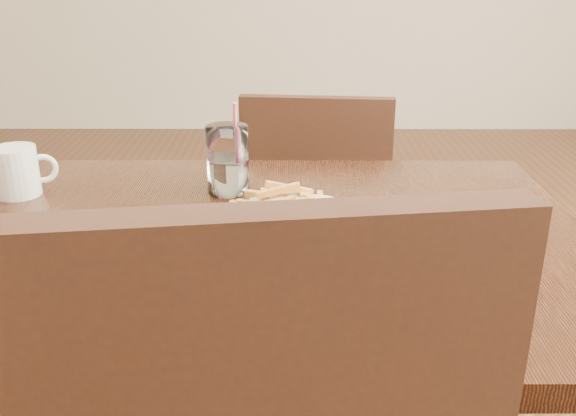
{
  "coord_description": "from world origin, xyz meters",
  "views": [
    {
      "loc": [
        0.1,
        -0.98,
        1.19
      ],
      "look_at": [
        0.09,
        -0.06,
        0.82
      ],
      "focal_mm": 40.0,
      "sensor_mm": 36.0,
      "label": 1
    }
  ],
  "objects_px": {
    "water_glass": "(228,164)",
    "table": "(234,275)",
    "fries_plate": "(288,243)",
    "chair_far": "(316,217)",
    "loaded_fries": "(288,215)",
    "coffee_mug": "(17,171)"
  },
  "relations": [
    {
      "from": "chair_far",
      "to": "fries_plate",
      "type": "xyz_separation_m",
      "value": [
        -0.08,
        -0.77,
        0.28
      ]
    },
    {
      "from": "coffee_mug",
      "to": "chair_far",
      "type": "bearing_deg",
      "value": 41.68
    },
    {
      "from": "loaded_fries",
      "to": "chair_far",
      "type": "bearing_deg",
      "value": 84.22
    },
    {
      "from": "water_glass",
      "to": "fries_plate",
      "type": "bearing_deg",
      "value": -65.8
    },
    {
      "from": "chair_far",
      "to": "fries_plate",
      "type": "distance_m",
      "value": 0.82
    },
    {
      "from": "table",
      "to": "coffee_mug",
      "type": "distance_m",
      "value": 0.48
    },
    {
      "from": "chair_far",
      "to": "table",
      "type": "bearing_deg",
      "value": -103.49
    },
    {
      "from": "loaded_fries",
      "to": "coffee_mug",
      "type": "xyz_separation_m",
      "value": [
        -0.52,
        0.24,
        -0.01
      ]
    },
    {
      "from": "water_glass",
      "to": "coffee_mug",
      "type": "xyz_separation_m",
      "value": [
        -0.4,
        -0.02,
        -0.01
      ]
    },
    {
      "from": "table",
      "to": "fries_plate",
      "type": "height_order",
      "value": "fries_plate"
    },
    {
      "from": "table",
      "to": "fries_plate",
      "type": "distance_m",
      "value": 0.14
    },
    {
      "from": "water_glass",
      "to": "table",
      "type": "bearing_deg",
      "value": -83.09
    },
    {
      "from": "fries_plate",
      "to": "chair_far",
      "type": "bearing_deg",
      "value": 84.22
    },
    {
      "from": "fries_plate",
      "to": "table",
      "type": "bearing_deg",
      "value": 146.55
    },
    {
      "from": "chair_far",
      "to": "coffee_mug",
      "type": "height_order",
      "value": "chair_far"
    },
    {
      "from": "coffee_mug",
      "to": "fries_plate",
      "type": "bearing_deg",
      "value": -25.09
    },
    {
      "from": "fries_plate",
      "to": "loaded_fries",
      "type": "height_order",
      "value": "loaded_fries"
    },
    {
      "from": "loaded_fries",
      "to": "coffee_mug",
      "type": "height_order",
      "value": "coffee_mug"
    },
    {
      "from": "table",
      "to": "coffee_mug",
      "type": "height_order",
      "value": "coffee_mug"
    },
    {
      "from": "fries_plate",
      "to": "water_glass",
      "type": "bearing_deg",
      "value": 114.2
    },
    {
      "from": "loaded_fries",
      "to": "water_glass",
      "type": "distance_m",
      "value": 0.28
    },
    {
      "from": "chair_far",
      "to": "loaded_fries",
      "type": "height_order",
      "value": "chair_far"
    }
  ]
}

